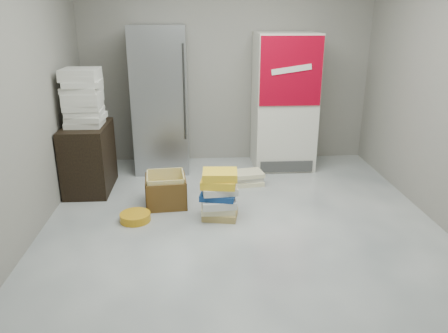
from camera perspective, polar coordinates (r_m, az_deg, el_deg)
ground at (r=4.20m, az=2.73°, el=-9.63°), size 5.00×5.00×0.00m
room_shell at (r=3.68m, az=3.19°, el=15.63°), size 4.04×5.04×2.82m
steel_fridge at (r=5.90m, az=-8.24°, el=8.63°), size 0.70×0.72×1.90m
coke_cooler at (r=6.00m, az=7.85°, el=8.39°), size 0.80×0.73×1.80m
wood_shelf at (r=5.46m, az=-17.23°, el=1.10°), size 0.50×0.80×0.80m
supply_box_stack at (r=5.28m, az=-17.93°, el=8.56°), size 0.44×0.44×0.65m
phonebook_stack_main at (r=4.53m, az=-0.65°, el=-3.70°), size 0.42×0.36×0.52m
phonebook_stack_side at (r=5.50m, az=3.11°, el=-1.44°), size 0.41×0.36×0.16m
cardboard_box at (r=4.92m, az=-7.58°, el=-3.32°), size 0.48×0.48×0.36m
bucket_lid at (r=4.64m, az=-11.51°, el=-6.49°), size 0.38×0.38×0.08m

